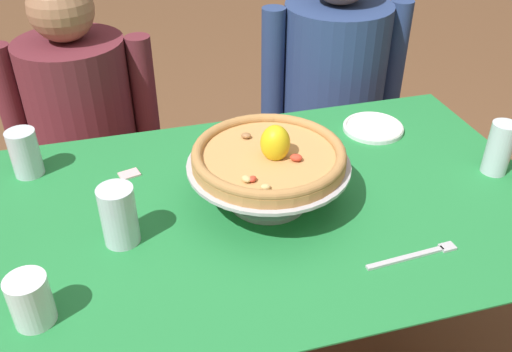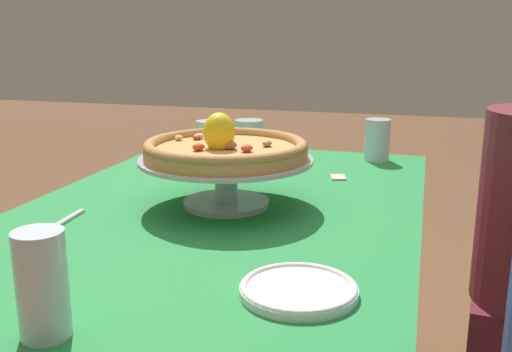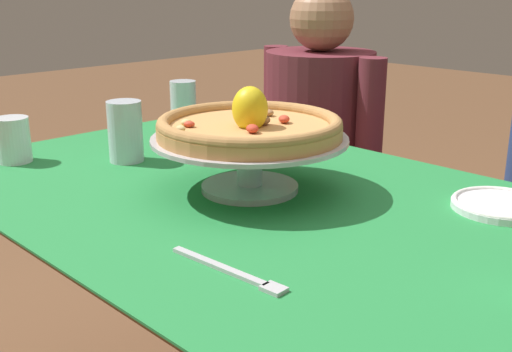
{
  "view_description": "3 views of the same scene",
  "coord_description": "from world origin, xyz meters",
  "px_view_note": "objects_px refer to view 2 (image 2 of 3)",
  "views": [
    {
      "loc": [
        -0.32,
        -0.99,
        1.54
      ],
      "look_at": [
        -0.04,
        0.02,
        0.84
      ],
      "focal_mm": 38.77,
      "sensor_mm": 36.0,
      "label": 1
    },
    {
      "loc": [
        1.13,
        0.41,
        1.14
      ],
      "look_at": [
        -0.05,
        0.06,
        0.83
      ],
      "focal_mm": 41.17,
      "sensor_mm": 36.0,
      "label": 2
    },
    {
      "loc": [
        0.81,
        -0.78,
        1.15
      ],
      "look_at": [
        0.03,
        -0.02,
        0.81
      ],
      "focal_mm": 44.2,
      "sensor_mm": 36.0,
      "label": 3
    }
  ],
  "objects_px": {
    "water_glass_back_left": "(377,142)",
    "sugar_packet": "(338,177)",
    "water_glass_side_left": "(249,148)",
    "dinner_fork": "(52,228)",
    "pizza": "(225,148)",
    "water_glass_side_right": "(43,290)",
    "water_glass_front_left": "(208,139)",
    "side_plate": "(299,289)",
    "pizza_stand": "(226,173)"
  },
  "relations": [
    {
      "from": "water_glass_back_left",
      "to": "pizza",
      "type": "bearing_deg",
      "value": -26.41
    },
    {
      "from": "pizza",
      "to": "water_glass_side_right",
      "type": "bearing_deg",
      "value": -3.21
    },
    {
      "from": "water_glass_front_left",
      "to": "sugar_packet",
      "type": "bearing_deg",
      "value": 64.84
    },
    {
      "from": "water_glass_back_left",
      "to": "sugar_packet",
      "type": "xyz_separation_m",
      "value": [
        0.24,
        -0.07,
        -0.05
      ]
    },
    {
      "from": "water_glass_side_left",
      "to": "water_glass_front_left",
      "type": "bearing_deg",
      "value": -132.87
    },
    {
      "from": "sugar_packet",
      "to": "dinner_fork",
      "type": "bearing_deg",
      "value": -40.18
    },
    {
      "from": "water_glass_back_left",
      "to": "sugar_packet",
      "type": "relative_size",
      "value": 2.41
    },
    {
      "from": "water_glass_side_right",
      "to": "dinner_fork",
      "type": "bearing_deg",
      "value": -145.96
    },
    {
      "from": "water_glass_side_left",
      "to": "dinner_fork",
      "type": "bearing_deg",
      "value": -20.18
    },
    {
      "from": "water_glass_side_right",
      "to": "sugar_packet",
      "type": "distance_m",
      "value": 0.92
    },
    {
      "from": "dinner_fork",
      "to": "water_glass_side_left",
      "type": "bearing_deg",
      "value": 159.82
    },
    {
      "from": "water_glass_back_left",
      "to": "water_glass_side_left",
      "type": "relative_size",
      "value": 0.9
    },
    {
      "from": "water_glass_side_left",
      "to": "dinner_fork",
      "type": "relative_size",
      "value": 0.65
    },
    {
      "from": "water_glass_side_right",
      "to": "side_plate",
      "type": "xyz_separation_m",
      "value": [
        -0.2,
        0.28,
        -0.05
      ]
    },
    {
      "from": "water_glass_front_left",
      "to": "side_plate",
      "type": "relative_size",
      "value": 0.58
    },
    {
      "from": "water_glass_back_left",
      "to": "water_glass_front_left",
      "type": "height_order",
      "value": "water_glass_back_left"
    },
    {
      "from": "water_glass_front_left",
      "to": "side_plate",
      "type": "height_order",
      "value": "water_glass_front_left"
    },
    {
      "from": "pizza_stand",
      "to": "pizza",
      "type": "height_order",
      "value": "pizza"
    },
    {
      "from": "sugar_packet",
      "to": "side_plate",
      "type": "bearing_deg",
      "value": 3.86
    },
    {
      "from": "pizza_stand",
      "to": "pizza",
      "type": "distance_m",
      "value": 0.05
    },
    {
      "from": "pizza",
      "to": "dinner_fork",
      "type": "xyz_separation_m",
      "value": [
        0.24,
        -0.27,
        -0.12
      ]
    },
    {
      "from": "pizza_stand",
      "to": "pizza",
      "type": "relative_size",
      "value": 1.07
    },
    {
      "from": "water_glass_back_left",
      "to": "dinner_fork",
      "type": "bearing_deg",
      "value": -34.29
    },
    {
      "from": "water_glass_back_left",
      "to": "water_glass_side_left",
      "type": "xyz_separation_m",
      "value": [
        0.21,
        -0.32,
        0.0
      ]
    },
    {
      "from": "water_glass_side_left",
      "to": "water_glass_side_right",
      "type": "bearing_deg",
      "value": 1.18
    },
    {
      "from": "water_glass_front_left",
      "to": "dinner_fork",
      "type": "xyz_separation_m",
      "value": [
        0.75,
        -0.03,
        -0.04
      ]
    },
    {
      "from": "side_plate",
      "to": "pizza_stand",
      "type": "bearing_deg",
      "value": -147.79
    },
    {
      "from": "water_glass_side_left",
      "to": "sugar_packet",
      "type": "height_order",
      "value": "water_glass_side_left"
    },
    {
      "from": "pizza",
      "to": "water_glass_side_left",
      "type": "height_order",
      "value": "pizza"
    },
    {
      "from": "water_glass_back_left",
      "to": "water_glass_front_left",
      "type": "xyz_separation_m",
      "value": [
        0.04,
        -0.5,
        -0.01
      ]
    },
    {
      "from": "sugar_packet",
      "to": "pizza",
      "type": "bearing_deg",
      "value": -32.67
    },
    {
      "from": "water_glass_front_left",
      "to": "water_glass_side_right",
      "type": "distance_m",
      "value": 1.11
    },
    {
      "from": "water_glass_back_left",
      "to": "water_glass_side_left",
      "type": "distance_m",
      "value": 0.38
    },
    {
      "from": "dinner_fork",
      "to": "water_glass_front_left",
      "type": "bearing_deg",
      "value": 177.48
    },
    {
      "from": "pizza_stand",
      "to": "sugar_packet",
      "type": "distance_m",
      "value": 0.37
    },
    {
      "from": "water_glass_side_right",
      "to": "water_glass_front_left",
      "type": "bearing_deg",
      "value": -169.65
    },
    {
      "from": "pizza_stand",
      "to": "side_plate",
      "type": "xyz_separation_m",
      "value": [
        0.38,
        0.24,
        -0.06
      ]
    },
    {
      "from": "water_glass_side_left",
      "to": "sugar_packet",
      "type": "bearing_deg",
      "value": 82.24
    },
    {
      "from": "water_glass_side_right",
      "to": "dinner_fork",
      "type": "distance_m",
      "value": 0.42
    },
    {
      "from": "water_glass_side_right",
      "to": "dinner_fork",
      "type": "xyz_separation_m",
      "value": [
        -0.34,
        -0.23,
        -0.06
      ]
    },
    {
      "from": "water_glass_front_left",
      "to": "dinner_fork",
      "type": "relative_size",
      "value": 0.48
    },
    {
      "from": "pizza",
      "to": "water_glass_back_left",
      "type": "distance_m",
      "value": 0.62
    },
    {
      "from": "pizza",
      "to": "water_glass_side_right",
      "type": "relative_size",
      "value": 2.52
    },
    {
      "from": "sugar_packet",
      "to": "water_glass_side_left",
      "type": "bearing_deg",
      "value": -97.76
    },
    {
      "from": "pizza",
      "to": "water_glass_front_left",
      "type": "height_order",
      "value": "pizza"
    },
    {
      "from": "water_glass_back_left",
      "to": "water_glass_side_right",
      "type": "bearing_deg",
      "value": -15.06
    },
    {
      "from": "pizza_stand",
      "to": "dinner_fork",
      "type": "height_order",
      "value": "pizza_stand"
    },
    {
      "from": "water_glass_back_left",
      "to": "sugar_packet",
      "type": "bearing_deg",
      "value": -17.32
    },
    {
      "from": "sugar_packet",
      "to": "water_glass_side_right",
      "type": "bearing_deg",
      "value": -14.44
    },
    {
      "from": "side_plate",
      "to": "sugar_packet",
      "type": "relative_size",
      "value": 3.42
    }
  ]
}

